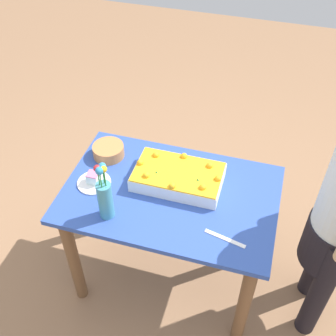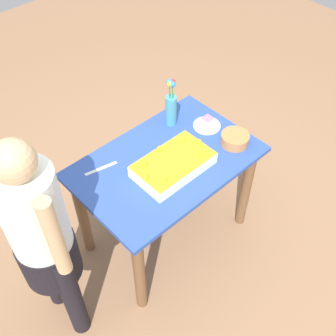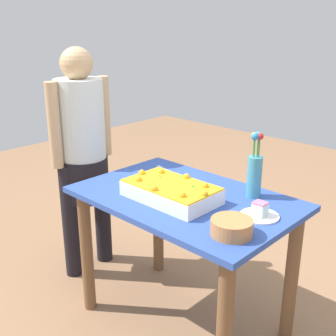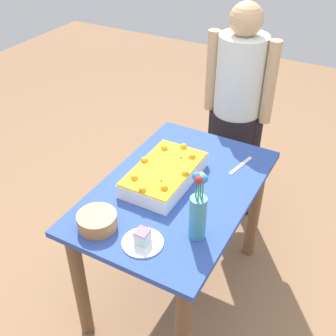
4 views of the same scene
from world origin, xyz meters
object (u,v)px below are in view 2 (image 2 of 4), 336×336
sheet_cake (173,164)px  flower_vase (171,107)px  cake_knife (101,169)px  person_standing (42,236)px  fruit_bowl (235,139)px  serving_plate_with_slice (207,124)px

sheet_cake → flower_vase: flower_vase is taller
cake_knife → person_standing: bearing=-144.3°
sheet_cake → fruit_bowl: 0.45m
flower_vase → sheet_cake: bearing=48.7°
sheet_cake → cake_knife: sheet_cake is taller
serving_plate_with_slice → person_standing: (1.27, 0.07, 0.06)m
cake_knife → serving_plate_with_slice: bearing=-0.3°
serving_plate_with_slice → cake_knife: serving_plate_with_slice is taller
cake_knife → person_standing: size_ratio=0.14×
sheet_cake → flower_vase: bearing=-131.3°
person_standing → sheet_cake: bearing=-4.6°
sheet_cake → flower_vase: 0.43m
flower_vase → person_standing: person_standing is taller
cake_knife → person_standing: (0.53, 0.23, 0.07)m
serving_plate_with_slice → cake_knife: size_ratio=0.88×
flower_vase → person_standing: size_ratio=0.23×
fruit_bowl → person_standing: size_ratio=0.12×
cake_knife → flower_vase: bearing=14.1°
sheet_cake → person_standing: bearing=-4.6°
fruit_bowl → person_standing: 1.29m
serving_plate_with_slice → person_standing: size_ratio=0.12×
sheet_cake → serving_plate_with_slice: sheet_cake is taller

